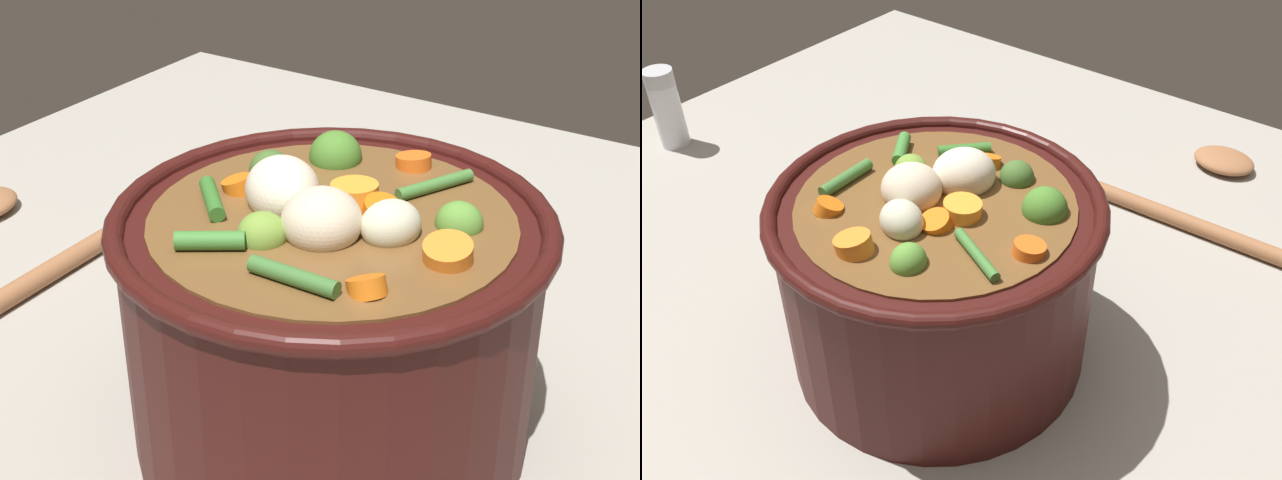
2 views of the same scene
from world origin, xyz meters
TOP-DOWN VIEW (x-y plane):
  - ground_plane at (0.00, 0.00)m, footprint 1.10×1.10m
  - cooking_pot at (0.00, 0.00)m, footprint 0.25×0.25m
  - wooden_spoon at (0.08, 0.35)m, footprint 0.24×0.18m
  - salt_shaker at (-0.47, 0.06)m, footprint 0.03×0.03m

SIDE VIEW (x-z plane):
  - ground_plane at x=0.00m, z-range 0.00..0.00m
  - wooden_spoon at x=0.08m, z-range 0.00..0.02m
  - salt_shaker at x=-0.47m, z-range 0.00..0.10m
  - cooking_pot at x=0.00m, z-range -0.01..0.17m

